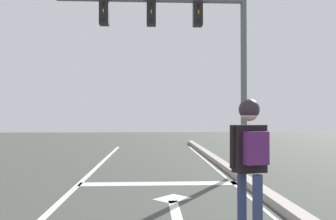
{
  "coord_description": "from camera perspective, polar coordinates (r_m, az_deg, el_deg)",
  "views": [
    {
      "loc": [
        0.98,
        -0.25,
        1.48
      ],
      "look_at": [
        1.34,
        7.42,
        1.6
      ],
      "focal_mm": 36.85,
      "sensor_mm": 36.0,
      "label": 1
    }
  ],
  "objects": [
    {
      "name": "traffic_signal_mast",
      "position": [
        9.25,
        3.13,
        12.14
      ],
      "size": [
        4.96,
        0.34,
        4.85
      ],
      "color": "#566062",
      "rests_on": "ground"
    },
    {
      "name": "lane_line_center",
      "position": [
        6.61,
        -16.8,
        -13.75
      ],
      "size": [
        0.12,
        20.0,
        0.01
      ],
      "primitive_type": "cube",
      "color": "silver",
      "rests_on": "ground"
    },
    {
      "name": "stop_bar",
      "position": [
        7.61,
        -1.26,
        -12.07
      ],
      "size": [
        3.5,
        0.4,
        0.01
      ],
      "primitive_type": "cube",
      "color": "silver",
      "rests_on": "ground"
    },
    {
      "name": "skater",
      "position": [
        4.01,
        13.41,
        -6.73
      ],
      "size": [
        0.44,
        0.6,
        1.59
      ],
      "color": "navy",
      "rests_on": "skateboard"
    },
    {
      "name": "lane_arrow_stem",
      "position": [
        5.49,
        1.26,
        -16.5
      ],
      "size": [
        0.16,
        1.4,
        0.01
      ],
      "primitive_type": "cube",
      "color": "silver",
      "rests_on": "ground"
    },
    {
      "name": "lane_line_curbside",
      "position": [
        6.67,
        13.33,
        -13.65
      ],
      "size": [
        0.12,
        20.0,
        0.01
      ],
      "primitive_type": "cube",
      "color": "silver",
      "rests_on": "ground"
    },
    {
      "name": "lane_arrow_head",
      "position": [
        6.31,
        0.71,
        -14.42
      ],
      "size": [
        0.71,
        0.71,
        0.01
      ],
      "primitive_type": "cube",
      "rotation": [
        0.0,
        0.0,
        0.79
      ],
      "color": "silver",
      "rests_on": "ground"
    },
    {
      "name": "curb_strip",
      "position": [
        6.73,
        15.43,
        -12.95
      ],
      "size": [
        0.24,
        24.0,
        0.14
      ],
      "primitive_type": "cube",
      "color": "#A1978B",
      "rests_on": "ground"
    }
  ]
}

